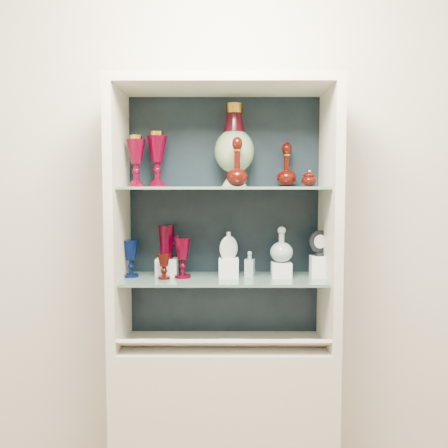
{
  "coord_description": "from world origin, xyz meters",
  "views": [
    {
      "loc": [
        0.01,
        -0.73,
        1.47
      ],
      "look_at": [
        0.0,
        1.53,
        1.3
      ],
      "focal_mm": 40.0,
      "sensor_mm": 36.0,
      "label": 1
    }
  ],
  "objects_px": {
    "ruby_decanter_b": "(287,163)",
    "cameo_medallion": "(319,243)",
    "pedestal_lamp_right": "(136,161)",
    "clear_round_decanter": "(282,245)",
    "pedestal_lamp_left": "(157,159)",
    "lidded_bowl": "(309,178)",
    "ruby_goblet_small": "(164,266)",
    "cobalt_goblet": "(131,258)",
    "clear_square_bottle": "(250,264)",
    "ruby_decanter_a": "(237,159)",
    "ruby_goblet_tall": "(183,258)",
    "flat_flask": "(229,245)",
    "ruby_pitcher": "(167,242)",
    "enamel_urn": "(234,145)"
  },
  "relations": [
    {
      "from": "pedestal_lamp_right",
      "to": "cobalt_goblet",
      "type": "distance_m",
      "value": 0.45
    },
    {
      "from": "ruby_decanter_b",
      "to": "cobalt_goblet",
      "type": "height_order",
      "value": "ruby_decanter_b"
    },
    {
      "from": "flat_flask",
      "to": "cameo_medallion",
      "type": "distance_m",
      "value": 0.42
    },
    {
      "from": "pedestal_lamp_left",
      "to": "clear_round_decanter",
      "type": "distance_m",
      "value": 0.7
    },
    {
      "from": "cameo_medallion",
      "to": "lidded_bowl",
      "type": "bearing_deg",
      "value": 126.06
    },
    {
      "from": "pedestal_lamp_right",
      "to": "ruby_decanter_b",
      "type": "distance_m",
      "value": 0.7
    },
    {
      "from": "pedestal_lamp_left",
      "to": "cobalt_goblet",
      "type": "distance_m",
      "value": 0.48
    },
    {
      "from": "enamel_urn",
      "to": "ruby_decanter_a",
      "type": "bearing_deg",
      "value": -85.87
    },
    {
      "from": "ruby_pitcher",
      "to": "cameo_medallion",
      "type": "bearing_deg",
      "value": 2.85
    },
    {
      "from": "clear_round_decanter",
      "to": "cameo_medallion",
      "type": "distance_m",
      "value": 0.17
    },
    {
      "from": "ruby_decanter_b",
      "to": "cameo_medallion",
      "type": "height_order",
      "value": "ruby_decanter_b"
    },
    {
      "from": "lidded_bowl",
      "to": "ruby_goblet_tall",
      "type": "relative_size",
      "value": 0.43
    },
    {
      "from": "ruby_decanter_b",
      "to": "cameo_medallion",
      "type": "bearing_deg",
      "value": -31.18
    },
    {
      "from": "pedestal_lamp_left",
      "to": "ruby_goblet_small",
      "type": "relative_size",
      "value": 2.21
    },
    {
      "from": "pedestal_lamp_left",
      "to": "ruby_goblet_tall",
      "type": "distance_m",
      "value": 0.48
    },
    {
      "from": "pedestal_lamp_left",
      "to": "cameo_medallion",
      "type": "xyz_separation_m",
      "value": [
        0.75,
        -0.05,
        -0.39
      ]
    },
    {
      "from": "ruby_decanter_b",
      "to": "ruby_pitcher",
      "type": "height_order",
      "value": "ruby_decanter_b"
    },
    {
      "from": "ruby_decanter_b",
      "to": "lidded_bowl",
      "type": "distance_m",
      "value": 0.13
    },
    {
      "from": "cobalt_goblet",
      "to": "clear_square_bottle",
      "type": "distance_m",
      "value": 0.55
    },
    {
      "from": "ruby_goblet_small",
      "to": "cameo_medallion",
      "type": "distance_m",
      "value": 0.72
    },
    {
      "from": "pedestal_lamp_left",
      "to": "lidded_bowl",
      "type": "xyz_separation_m",
      "value": [
        0.71,
        -0.02,
        -0.09
      ]
    },
    {
      "from": "clear_round_decanter",
      "to": "ruby_decanter_a",
      "type": "bearing_deg",
      "value": -159.24
    },
    {
      "from": "ruby_decanter_a",
      "to": "ruby_pitcher",
      "type": "height_order",
      "value": "ruby_decanter_a"
    },
    {
      "from": "ruby_goblet_tall",
      "to": "pedestal_lamp_right",
      "type": "bearing_deg",
      "value": 173.38
    },
    {
      "from": "ruby_goblet_small",
      "to": "flat_flask",
      "type": "xyz_separation_m",
      "value": [
        0.29,
        0.04,
        0.1
      ]
    },
    {
      "from": "cobalt_goblet",
      "to": "ruby_goblet_small",
      "type": "distance_m",
      "value": 0.17
    },
    {
      "from": "flat_flask",
      "to": "clear_round_decanter",
      "type": "bearing_deg",
      "value": -21.72
    },
    {
      "from": "pedestal_lamp_right",
      "to": "ruby_pitcher",
      "type": "distance_m",
      "value": 0.4
    },
    {
      "from": "pedestal_lamp_right",
      "to": "clear_round_decanter",
      "type": "distance_m",
      "value": 0.77
    },
    {
      "from": "cobalt_goblet",
      "to": "clear_round_decanter",
      "type": "relative_size",
      "value": 1.08
    },
    {
      "from": "cameo_medallion",
      "to": "ruby_pitcher",
      "type": "bearing_deg",
      "value": 154.79
    },
    {
      "from": "ruby_goblet_tall",
      "to": "clear_round_decanter",
      "type": "bearing_deg",
      "value": 1.59
    },
    {
      "from": "clear_round_decanter",
      "to": "pedestal_lamp_right",
      "type": "bearing_deg",
      "value": 178.98
    },
    {
      "from": "pedestal_lamp_left",
      "to": "ruby_decanter_a",
      "type": "distance_m",
      "value": 0.39
    },
    {
      "from": "pedestal_lamp_right",
      "to": "cameo_medallion",
      "type": "relative_size",
      "value": 1.89
    },
    {
      "from": "cobalt_goblet",
      "to": "ruby_goblet_small",
      "type": "height_order",
      "value": "cobalt_goblet"
    },
    {
      "from": "clear_square_bottle",
      "to": "pedestal_lamp_left",
      "type": "bearing_deg",
      "value": 176.53
    },
    {
      "from": "ruby_decanter_b",
      "to": "ruby_goblet_small",
      "type": "bearing_deg",
      "value": -167.26
    },
    {
      "from": "ruby_goblet_tall",
      "to": "ruby_goblet_small",
      "type": "bearing_deg",
      "value": -158.49
    },
    {
      "from": "clear_square_bottle",
      "to": "flat_flask",
      "type": "distance_m",
      "value": 0.14
    },
    {
      "from": "ruby_goblet_small",
      "to": "clear_square_bottle",
      "type": "xyz_separation_m",
      "value": [
        0.39,
        0.07,
        0.0
      ]
    },
    {
      "from": "ruby_goblet_tall",
      "to": "cameo_medallion",
      "type": "distance_m",
      "value": 0.63
    },
    {
      "from": "ruby_goblet_tall",
      "to": "clear_square_bottle",
      "type": "distance_m",
      "value": 0.31
    },
    {
      "from": "pedestal_lamp_left",
      "to": "flat_flask",
      "type": "xyz_separation_m",
      "value": [
        0.33,
        -0.06,
        -0.39
      ]
    },
    {
      "from": "pedestal_lamp_right",
      "to": "ruby_decanter_a",
      "type": "relative_size",
      "value": 0.96
    },
    {
      "from": "cobalt_goblet",
      "to": "cameo_medallion",
      "type": "relative_size",
      "value": 1.39
    },
    {
      "from": "lidded_bowl",
      "to": "ruby_goblet_tall",
      "type": "height_order",
      "value": "lidded_bowl"
    },
    {
      "from": "ruby_goblet_tall",
      "to": "cameo_medallion",
      "type": "relative_size",
      "value": 1.48
    },
    {
      "from": "ruby_goblet_tall",
      "to": "flat_flask",
      "type": "relative_size",
      "value": 1.45
    },
    {
      "from": "enamel_urn",
      "to": "ruby_decanter_a",
      "type": "height_order",
      "value": "enamel_urn"
    }
  ]
}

